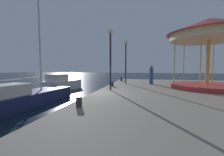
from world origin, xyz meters
The scene contains 10 objects.
ground_plane centered at (0.00, 0.00, 0.00)m, with size 120.00×120.00×0.00m, color black.
sailboat_navy centered at (-4.11, -1.46, 0.57)m, with size 2.36×7.35×7.69m.
motorboat_white centered at (-5.51, 5.48, 0.65)m, with size 2.76×4.36×1.70m.
carousel centered at (7.81, 3.58, 4.68)m, with size 6.03×6.03×5.22m.
lamp_post_mid_promenade centered at (0.85, 1.14, 3.68)m, with size 0.36×0.36×4.20m.
lamp_post_far_end centered at (1.36, 5.71, 3.70)m, with size 0.36×0.36×4.24m.
bollard_center centered at (0.59, -3.49, 1.00)m, with size 0.24×0.24×0.40m, color #2D2D33.
bollard_south centered at (0.56, 8.29, 1.00)m, with size 0.24×0.24×0.40m, color #2D2D33.
bollard_north centered at (0.51, 3.29, 1.00)m, with size 0.24×0.24×0.40m, color #2D2D33.
person_by_the_water centered at (3.81, 5.60, 1.65)m, with size 0.34×0.34×1.80m.
Camera 1 is at (3.12, -8.98, 2.37)m, focal length 24.00 mm.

